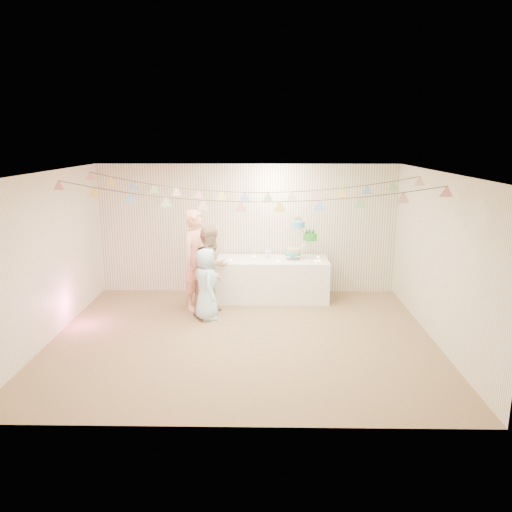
{
  "coord_description": "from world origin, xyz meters",
  "views": [
    {
      "loc": [
        0.34,
        -7.39,
        3.1
      ],
      "look_at": [
        0.2,
        0.8,
        1.15
      ],
      "focal_mm": 35.0,
      "sensor_mm": 36.0,
      "label": 1
    }
  ],
  "objects_px": {
    "person_adult_b": "(212,270)",
    "table": "(272,279)",
    "person_adult_a": "(197,260)",
    "cake_stand": "(301,242)",
    "person_child": "(206,284)"
  },
  "relations": [
    {
      "from": "cake_stand",
      "to": "table",
      "type": "bearing_deg",
      "value": -174.81
    },
    {
      "from": "person_adult_b",
      "to": "person_child",
      "type": "bearing_deg",
      "value": -156.95
    },
    {
      "from": "table",
      "to": "person_adult_b",
      "type": "distance_m",
      "value": 1.43
    },
    {
      "from": "person_adult_b",
      "to": "table",
      "type": "bearing_deg",
      "value": -16.31
    },
    {
      "from": "cake_stand",
      "to": "person_adult_b",
      "type": "relative_size",
      "value": 0.48
    },
    {
      "from": "table",
      "to": "cake_stand",
      "type": "distance_m",
      "value": 0.91
    },
    {
      "from": "cake_stand",
      "to": "person_child",
      "type": "xyz_separation_m",
      "value": [
        -1.71,
        -1.17,
        -0.5
      ]
    },
    {
      "from": "table",
      "to": "person_adult_a",
      "type": "xyz_separation_m",
      "value": [
        -1.38,
        -0.58,
        0.52
      ]
    },
    {
      "from": "cake_stand",
      "to": "person_adult_a",
      "type": "distance_m",
      "value": 2.04
    },
    {
      "from": "person_adult_a",
      "to": "person_adult_b",
      "type": "distance_m",
      "value": 0.4
    },
    {
      "from": "table",
      "to": "person_adult_a",
      "type": "bearing_deg",
      "value": -157.15
    },
    {
      "from": "cake_stand",
      "to": "person_adult_a",
      "type": "bearing_deg",
      "value": -161.88
    },
    {
      "from": "table",
      "to": "cake_stand",
      "type": "relative_size",
      "value": 2.81
    },
    {
      "from": "table",
      "to": "person_adult_b",
      "type": "height_order",
      "value": "person_adult_b"
    },
    {
      "from": "person_adult_a",
      "to": "person_child",
      "type": "distance_m",
      "value": 0.65
    }
  ]
}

